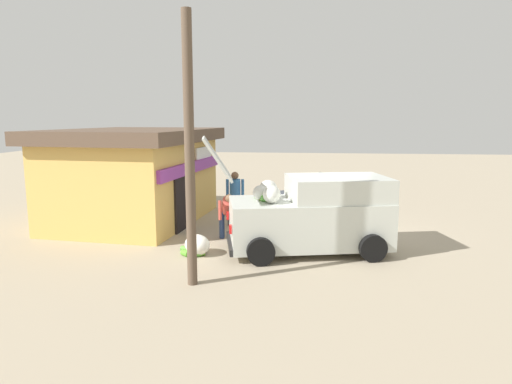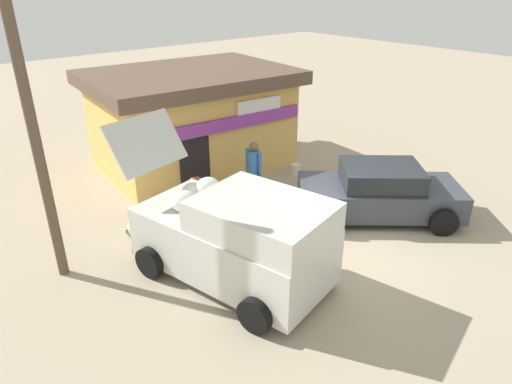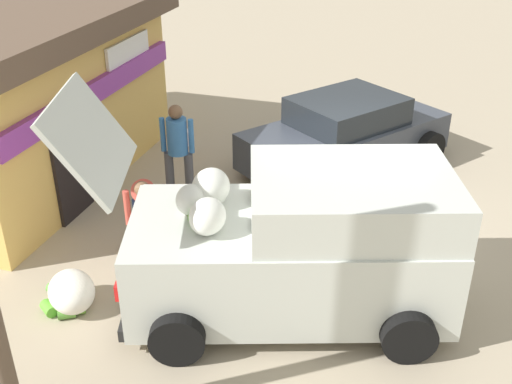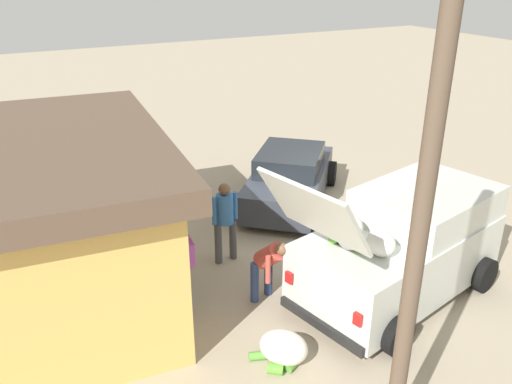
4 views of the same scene
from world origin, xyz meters
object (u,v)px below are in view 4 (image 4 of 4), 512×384
Objects in this scene: storefront_bar at (41,222)px; parked_sedan at (289,178)px; vendor_standing at (225,217)px; unloaded_banana_pile at (283,348)px; delivery_van at (403,245)px; customer_bending at (269,263)px; paint_bucket at (161,217)px.

parked_sedan is (1.59, -5.99, -0.90)m from storefront_bar.
vendor_standing reaches higher than unloaded_banana_pile.
delivery_van is 3.03m from unloaded_banana_pile.
customer_bending reaches higher than unloaded_banana_pile.
parked_sedan reaches higher than customer_bending.
parked_sedan is at bearing -96.18° from paint_bucket.
storefront_bar is 3.40m from vendor_standing.
storefront_bar reaches higher than customer_bending.
customer_bending is 1.38× the size of unloaded_banana_pile.
vendor_standing is at bearing 44.10° from delivery_van.
customer_bending reaches higher than paint_bucket.
vendor_standing is at bearing 125.61° from parked_sedan.
storefront_bar is 20.98× the size of paint_bucket.
customer_bending is at bearing -20.71° from unloaded_banana_pile.
vendor_standing is 3.25m from unloaded_banana_pile.
storefront_bar is at bearing 59.96° from customer_bending.
delivery_van is 5.05× the size of unloaded_banana_pile.
unloaded_banana_pile is (-1.45, 0.55, -0.58)m from customer_bending.
storefront_bar is 6.58× the size of unloaded_banana_pile.
storefront_bar reaches higher than unloaded_banana_pile.
storefront_bar is at bearing 39.97° from unloaded_banana_pile.
storefront_bar is 1.55× the size of parked_sedan.
delivery_van is at bearing -115.83° from storefront_bar.
vendor_standing is (-0.30, -3.34, -0.55)m from storefront_bar.
vendor_standing is 2.49m from paint_bucket.
delivery_van is (-2.78, -5.74, -0.58)m from storefront_bar.
vendor_standing is (-1.89, 2.65, 0.35)m from parked_sedan.
storefront_bar is 1.30× the size of delivery_van.
storefront_bar is 6.26m from parked_sedan.
delivery_van is at bearing -109.05° from customer_bending.
customer_bending is 1.65m from unloaded_banana_pile.
storefront_bar is at bearing 104.87° from parked_sedan.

